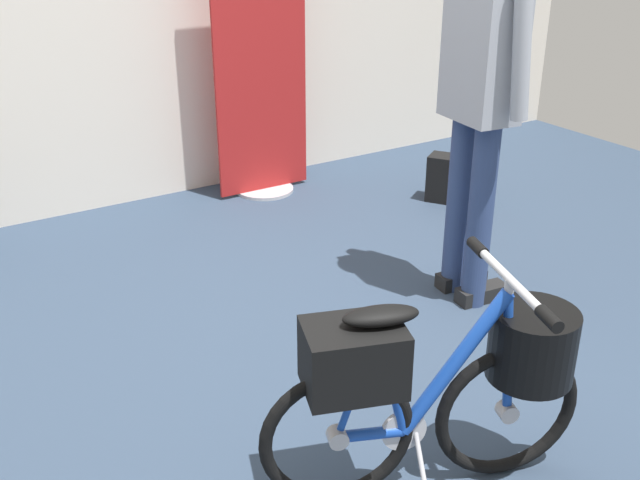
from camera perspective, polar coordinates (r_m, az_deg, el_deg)
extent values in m
plane|color=#2D3D51|center=(2.89, 2.18, -10.64)|extent=(6.83, 6.83, 0.00)
cylinder|color=#B7B7BC|center=(4.71, -4.26, 3.90)|extent=(0.36, 0.36, 0.02)
cube|color=#A51E1E|center=(4.47, -4.63, 14.85)|extent=(0.60, 0.02, 1.79)
torus|color=black|center=(2.41, 14.16, -12.63)|extent=(0.46, 0.19, 0.47)
cylinder|color=#B7B7BC|center=(2.41, 14.16, -12.63)|extent=(0.07, 0.07, 0.06)
torus|color=black|center=(2.25, 1.35, -14.89)|extent=(0.46, 0.19, 0.47)
cylinder|color=#B7B7BC|center=(2.25, 1.35, -14.89)|extent=(0.07, 0.07, 0.06)
cylinder|color=#1947B2|center=(2.28, 3.93, -14.61)|extent=(0.21, 0.10, 0.05)
cylinder|color=#1947B2|center=(2.22, 10.30, -9.28)|extent=(0.32, 0.15, 0.46)
cylinder|color=#1947B2|center=(2.18, 5.59, -10.52)|extent=(0.13, 0.07, 0.39)
cylinder|color=#1947B2|center=(2.28, 3.93, -14.61)|extent=(0.20, 0.09, 0.04)
cylinder|color=#1947B2|center=(2.29, 14.21, -8.50)|extent=(0.08, 0.05, 0.42)
cylinder|color=#1947B2|center=(2.15, 2.96, -10.79)|extent=(0.14, 0.07, 0.38)
ellipsoid|color=black|center=(2.05, 4.69, -5.82)|extent=(0.24, 0.16, 0.05)
cylinder|color=#B7B7BC|center=(2.16, 14.32, -3.45)|extent=(0.03, 0.03, 0.04)
cylinder|color=#B7B7BC|center=(2.15, 14.38, -2.98)|extent=(0.17, 0.42, 0.03)
cylinder|color=black|center=(1.99, 17.18, -5.80)|extent=(0.06, 0.10, 0.04)
cylinder|color=black|center=(2.33, 12.01, -0.56)|extent=(0.06, 0.10, 0.04)
cylinder|color=#B7B7BC|center=(2.31, 6.44, -14.30)|extent=(0.14, 0.06, 0.14)
cylinder|color=#B7B7BC|center=(2.33, 7.97, -17.73)|extent=(0.08, 0.19, 0.22)
cylinder|color=black|center=(2.31, 15.96, -7.71)|extent=(0.33, 0.33, 0.22)
cube|color=black|center=(2.10, 2.58, -9.02)|extent=(0.33, 0.28, 0.20)
cylinder|color=navy|center=(3.28, 12.19, 1.66)|extent=(0.11, 0.11, 0.83)
cube|color=black|center=(3.47, 12.30, -4.02)|extent=(0.25, 0.12, 0.07)
cylinder|color=navy|center=(3.40, 10.59, 2.62)|extent=(0.11, 0.11, 0.83)
cube|color=black|center=(3.59, 10.78, -2.94)|extent=(0.25, 0.12, 0.07)
cube|color=#999EA8|center=(3.14, 12.52, 14.70)|extent=(0.24, 0.34, 0.64)
cylinder|color=#999EA8|center=(2.99, 15.22, 13.95)|extent=(0.13, 0.12, 0.55)
cylinder|color=#999EA8|center=(3.32, 10.49, 15.35)|extent=(0.13, 0.11, 0.55)
cube|color=black|center=(4.55, 9.97, 4.63)|extent=(0.27, 0.30, 0.28)
cube|color=black|center=(4.65, 10.22, 4.48)|extent=(0.13, 0.17, 0.12)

